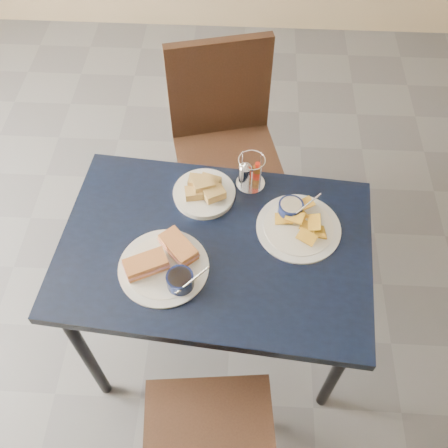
# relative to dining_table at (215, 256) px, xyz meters

# --- Properties ---
(ground) EXTENTS (6.00, 6.00, 0.00)m
(ground) POSITION_rel_dining_table_xyz_m (0.06, -0.01, -0.67)
(ground) COLOR #505155
(ground) RESTS_ON ground
(dining_table) EXTENTS (1.15, 0.82, 0.75)m
(dining_table) POSITION_rel_dining_table_xyz_m (0.00, 0.00, 0.00)
(dining_table) COLOR black
(dining_table) RESTS_ON ground
(chair_far) EXTENTS (0.56, 0.55, 0.99)m
(chair_far) POSITION_rel_dining_table_xyz_m (0.01, 0.74, -0.11)
(chair_far) COLOR black
(chair_far) RESTS_ON ground
(sandwich_plate) EXTENTS (0.32, 0.31, 0.12)m
(sandwich_plate) POSITION_rel_dining_table_xyz_m (-0.16, -0.10, 0.10)
(sandwich_plate) COLOR white
(sandwich_plate) RESTS_ON dining_table
(plantain_plate) EXTENTS (0.30, 0.30, 0.12)m
(plantain_plate) POSITION_rel_dining_table_xyz_m (0.29, 0.10, 0.09)
(plantain_plate) COLOR white
(plantain_plate) RESTS_ON dining_table
(bread_basket) EXTENTS (0.23, 0.23, 0.08)m
(bread_basket) POSITION_rel_dining_table_xyz_m (-0.05, 0.22, 0.10)
(bread_basket) COLOR white
(bread_basket) RESTS_ON dining_table
(condiment_caddy) EXTENTS (0.11, 0.11, 0.14)m
(condiment_caddy) POSITION_rel_dining_table_xyz_m (0.11, 0.29, 0.13)
(condiment_caddy) COLOR silver
(condiment_caddy) RESTS_ON dining_table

